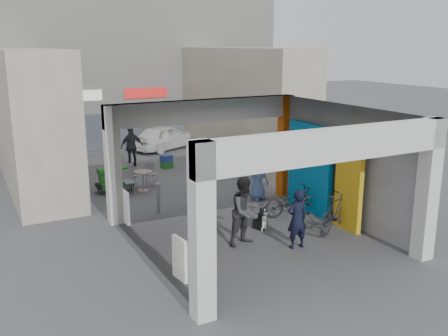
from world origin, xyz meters
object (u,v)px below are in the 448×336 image
cafe_set (138,181)px  produce_stand (115,182)px  border_collie (262,220)px  man_back_turned (245,211)px  man_elderly (258,177)px  bicycle_front (292,201)px  man_crates (132,146)px  bicycle_rear (336,212)px  white_van (165,137)px  man_with_dog (297,219)px

cafe_set → produce_stand: bearing=171.5°
border_collie → man_back_turned: 1.33m
man_elderly → bicycle_front: (0.01, -1.95, -0.31)m
produce_stand → man_crates: size_ratio=0.73×
bicycle_rear → man_elderly: bearing=-18.2°
border_collie → bicycle_rear: (1.78, -1.07, 0.28)m
man_back_turned → bicycle_front: man_back_turned is taller
man_back_turned → bicycle_rear: 2.78m
white_van → cafe_set: bearing=126.1°
man_with_dog → man_elderly: man_with_dog is taller
border_collie → man_crates: 9.16m
bicycle_rear → white_van: white_van is taller
man_with_dog → white_van: (1.56, 13.31, -0.16)m
man_with_dog → bicycle_rear: size_ratio=0.85×
man_with_dog → bicycle_front: bearing=-118.6°
cafe_set → man_back_turned: man_back_turned is taller
man_with_dog → man_elderly: size_ratio=1.02×
man_with_dog → bicycle_rear: bearing=-160.9°
border_collie → man_crates: size_ratio=0.40×
man_with_dog → man_elderly: bearing=-104.2°
man_crates → bicycle_rear: size_ratio=0.94×
man_elderly → bicycle_rear: 3.60m
border_collie → man_crates: (-0.91, 9.09, 0.59)m
man_with_dog → man_back_turned: size_ratio=0.86×
produce_stand → man_crates: bearing=56.2°
border_collie → bicycle_rear: bearing=-47.9°
man_elderly → white_van: 9.29m
man_back_turned → man_elderly: 3.97m
man_with_dog → produce_stand: bearing=-65.2°
bicycle_rear → man_back_turned: bearing=58.0°
man_elderly → cafe_set: bearing=126.0°
man_with_dog → white_van: man_with_dog is taller
produce_stand → white_van: bearing=48.0°
bicycle_front → white_van: white_van is taller
man_back_turned → man_elderly: (2.37, 3.18, -0.14)m
produce_stand → white_van: white_van is taller
produce_stand → bicycle_front: (4.08, -5.14, 0.14)m
bicycle_front → man_elderly: bearing=10.3°
cafe_set → white_van: white_van is taller
cafe_set → man_elderly: (3.24, -3.07, 0.47)m
cafe_set → man_crates: bearing=75.5°
border_collie → man_back_turned: (-0.95, -0.68, 0.64)m
border_collie → bicycle_front: size_ratio=0.40×
cafe_set → produce_stand: 0.84m
man_back_turned → bicycle_rear: man_back_turned is taller
produce_stand → bicycle_rear: bearing=-63.5°
cafe_set → white_van: size_ratio=0.39×
bicycle_rear → man_crates: bearing=-9.0°
produce_stand → man_elderly: bearing=-44.8°
cafe_set → bicycle_front: (3.26, -5.02, 0.16)m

